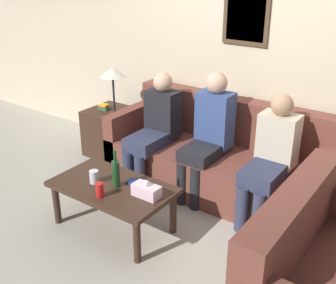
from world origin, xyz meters
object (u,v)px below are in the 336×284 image
Objects in this scene: person_left at (155,125)px; person_right at (271,155)px; couch_side at (329,283)px; wine_bottle at (116,173)px; coffee_table at (113,191)px; person_middle at (209,132)px; drinking_glass at (94,177)px; couch_main at (218,160)px.

person_left reaches higher than person_right.
couch_side reaches higher than wine_bottle.
coffee_table is (-1.82, -0.02, 0.06)m from couch_side.
person_middle is at bearing 56.20° from couch_side.
drinking_glass is 1.19m from person_middle.
couch_main is at bearing 77.44° from person_middle.
person_left is at bearing -172.86° from person_middle.
person_middle is 0.66m from person_right.
couch_main is 0.73m from person_left.
person_left is 0.60m from person_middle.
couch_main and couch_side have the same top height.
wine_bottle is 0.29× the size of person_right.
person_left is at bearing 104.98° from coffee_table.
person_left is (-2.07, 0.92, 0.30)m from couch_side.
drinking_glass is (-0.15, -0.06, 0.11)m from coffee_table.
person_middle reaches higher than coffee_table.
person_left is at bearing -178.86° from person_right.
coffee_table is at bearing 19.86° from drinking_glass.
person_right is at bearing 1.14° from person_left.
person_middle is (0.50, 1.06, 0.17)m from drinking_glass.
coffee_table is (-0.37, -1.16, 0.06)m from couch_main.
coffee_table is 3.13× the size of wine_bottle.
couch_main is 1.34m from drinking_glass.
drinking_glass is 1.54m from person_right.
coffee_table is 0.92× the size of person_left.
person_right is (0.66, -0.05, -0.04)m from person_middle.
person_right is (0.96, 0.95, 0.06)m from wine_bottle.
couch_main is 1.85m from couch_side.
person_right is (1.16, 1.02, 0.13)m from drinking_glass.
person_middle reaches higher than drinking_glass.
couch_side is 4.15× the size of wine_bottle.
person_left reaches higher than couch_main.
person_middle is at bearing 175.75° from person_right.
person_right is at bearing 41.28° from drinking_glass.
person_left is (-0.29, 0.93, 0.06)m from wine_bottle.
person_middle reaches higher than wine_bottle.
wine_bottle is 0.22m from drinking_glass.
person_right is (1.25, 0.03, -0.00)m from person_left.
person_middle reaches higher than person_left.
person_left is 1.00× the size of person_right.
drinking_glass is 1.00m from person_left.
coffee_table is 0.20m from drinking_glass.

